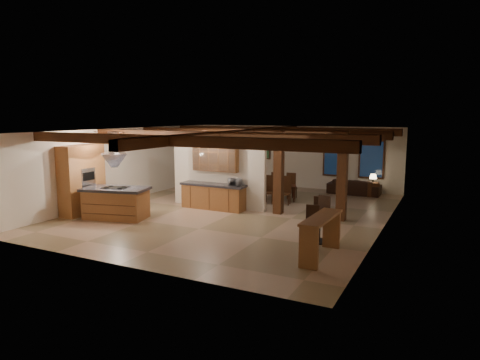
% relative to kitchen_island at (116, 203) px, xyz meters
% --- Properties ---
extents(ground, '(12.00, 12.00, 0.00)m').
position_rel_kitchen_island_xyz_m(ground, '(3.18, 2.58, -0.53)').
color(ground, tan).
rests_on(ground, ground).
extents(room_walls, '(12.00, 12.00, 12.00)m').
position_rel_kitchen_island_xyz_m(room_walls, '(3.18, 2.58, 1.25)').
color(room_walls, white).
rests_on(room_walls, ground).
extents(ceiling_beams, '(10.00, 12.00, 0.28)m').
position_rel_kitchen_island_xyz_m(ceiling_beams, '(3.18, 2.58, 2.23)').
color(ceiling_beams, '#39190E').
rests_on(ceiling_beams, room_walls).
extents(timber_posts, '(2.50, 0.30, 2.90)m').
position_rel_kitchen_island_xyz_m(timber_posts, '(5.68, 3.08, 1.23)').
color(timber_posts, '#39190E').
rests_on(timber_posts, ground).
extents(partition_wall, '(3.80, 0.18, 2.20)m').
position_rel_kitchen_island_xyz_m(partition_wall, '(2.18, 3.08, 0.57)').
color(partition_wall, white).
rests_on(partition_wall, ground).
extents(pantry_cabinet, '(0.67, 1.60, 2.40)m').
position_rel_kitchen_island_xyz_m(pantry_cabinet, '(-1.48, -0.02, 0.67)').
color(pantry_cabinet, olive).
rests_on(pantry_cabinet, ground).
extents(back_counter, '(2.50, 0.66, 0.94)m').
position_rel_kitchen_island_xyz_m(back_counter, '(2.18, 2.69, -0.06)').
color(back_counter, olive).
rests_on(back_counter, ground).
extents(upper_display_cabinet, '(1.80, 0.36, 0.95)m').
position_rel_kitchen_island_xyz_m(upper_display_cabinet, '(2.18, 2.90, 1.32)').
color(upper_display_cabinet, olive).
rests_on(upper_display_cabinet, partition_wall).
extents(range_hood, '(1.10, 1.10, 1.40)m').
position_rel_kitchen_island_xyz_m(range_hood, '(0.00, 0.00, 1.25)').
color(range_hood, silver).
rests_on(range_hood, room_walls).
extents(back_windows, '(2.70, 0.07, 1.70)m').
position_rel_kitchen_island_xyz_m(back_windows, '(5.98, 8.52, 0.97)').
color(back_windows, '#39190E').
rests_on(back_windows, room_walls).
extents(framed_art, '(0.65, 0.05, 0.85)m').
position_rel_kitchen_island_xyz_m(framed_art, '(1.68, 8.52, 1.17)').
color(framed_art, '#39190E').
rests_on(framed_art, room_walls).
extents(recessed_cans, '(3.16, 2.46, 0.03)m').
position_rel_kitchen_island_xyz_m(recessed_cans, '(0.65, 0.65, 2.34)').
color(recessed_cans, silver).
rests_on(recessed_cans, room_walls).
extents(kitchen_island, '(2.33, 1.60, 1.06)m').
position_rel_kitchen_island_xyz_m(kitchen_island, '(0.00, 0.00, 0.00)').
color(kitchen_island, olive).
rests_on(kitchen_island, ground).
extents(dining_table, '(2.05, 1.64, 0.63)m').
position_rel_kitchen_island_xyz_m(dining_table, '(3.55, 5.15, -0.21)').
color(dining_table, '#3B1B0E').
rests_on(dining_table, ground).
extents(sofa, '(2.23, 0.91, 0.65)m').
position_rel_kitchen_island_xyz_m(sofa, '(6.19, 7.97, -0.21)').
color(sofa, black).
rests_on(sofa, ground).
extents(microwave, '(0.54, 0.46, 0.25)m').
position_rel_kitchen_island_xyz_m(microwave, '(3.08, 2.69, 0.54)').
color(microwave, '#B9B8BD').
rests_on(microwave, back_counter).
extents(bar_counter, '(0.55, 1.97, 1.03)m').
position_rel_kitchen_island_xyz_m(bar_counter, '(7.22, -0.82, 0.16)').
color(bar_counter, olive).
rests_on(bar_counter, ground).
extents(side_table, '(0.60, 0.60, 0.60)m').
position_rel_kitchen_island_xyz_m(side_table, '(7.01, 7.77, -0.23)').
color(side_table, '#39190E').
rests_on(side_table, ground).
extents(table_lamp, '(0.30, 0.30, 0.36)m').
position_rel_kitchen_island_xyz_m(table_lamp, '(7.01, 7.77, 0.32)').
color(table_lamp, black).
rests_on(table_lamp, side_table).
extents(bar_stool_a, '(0.40, 0.42, 1.15)m').
position_rel_kitchen_island_xyz_m(bar_stool_a, '(6.83, -0.32, 0.05)').
color(bar_stool_a, black).
rests_on(bar_stool_a, ground).
extents(bar_stool_b, '(0.42, 0.42, 1.20)m').
position_rel_kitchen_island_xyz_m(bar_stool_b, '(6.76, 0.54, 0.08)').
color(bar_stool_b, black).
rests_on(bar_stool_b, ground).
extents(bar_stool_c, '(0.48, 0.49, 1.27)m').
position_rel_kitchen_island_xyz_m(bar_stool_c, '(6.86, 0.38, 0.12)').
color(bar_stool_c, black).
rests_on(bar_stool_c, ground).
extents(dining_chairs, '(1.88, 1.88, 1.09)m').
position_rel_kitchen_island_xyz_m(dining_chairs, '(3.55, 5.15, 0.02)').
color(dining_chairs, '#39190E').
rests_on(dining_chairs, ground).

